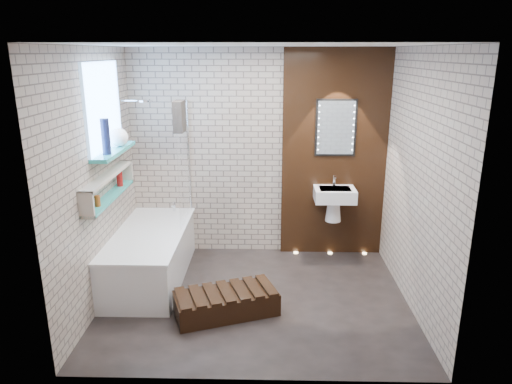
{
  "coord_description": "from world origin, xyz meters",
  "views": [
    {
      "loc": [
        0.11,
        -4.49,
        2.54
      ],
      "look_at": [
        0.0,
        0.15,
        1.15
      ],
      "focal_mm": 32.91,
      "sensor_mm": 36.0,
      "label": 1
    }
  ],
  "objects_px": {
    "bathtub": "(151,255)",
    "led_mirror": "(336,128)",
    "washbasin": "(334,199)",
    "bath_screen": "(184,163)",
    "walnut_step": "(226,303)"
  },
  "relations": [
    {
      "from": "bathtub",
      "to": "led_mirror",
      "type": "xyz_separation_m",
      "value": [
        2.17,
        0.78,
        1.36
      ]
    },
    {
      "from": "washbasin",
      "to": "bath_screen",
      "type": "bearing_deg",
      "value": -174.22
    },
    {
      "from": "led_mirror",
      "to": "bath_screen",
      "type": "bearing_deg",
      "value": -169.34
    },
    {
      "from": "bathtub",
      "to": "washbasin",
      "type": "xyz_separation_m",
      "value": [
        2.17,
        0.62,
        0.5
      ]
    },
    {
      "from": "bath_screen",
      "to": "walnut_step",
      "type": "relative_size",
      "value": 1.38
    },
    {
      "from": "washbasin",
      "to": "walnut_step",
      "type": "xyz_separation_m",
      "value": [
        -1.24,
        -1.37,
        -0.68
      ]
    },
    {
      "from": "led_mirror",
      "to": "bathtub",
      "type": "bearing_deg",
      "value": -160.22
    },
    {
      "from": "bathtub",
      "to": "washbasin",
      "type": "distance_m",
      "value": 2.32
    },
    {
      "from": "bathtub",
      "to": "washbasin",
      "type": "relative_size",
      "value": 3.0
    },
    {
      "from": "led_mirror",
      "to": "walnut_step",
      "type": "distance_m",
      "value": 2.5
    },
    {
      "from": "bath_screen",
      "to": "led_mirror",
      "type": "distance_m",
      "value": 1.89
    },
    {
      "from": "walnut_step",
      "to": "bath_screen",
      "type": "bearing_deg",
      "value": 115.95
    },
    {
      "from": "bathtub",
      "to": "walnut_step",
      "type": "distance_m",
      "value": 1.21
    },
    {
      "from": "walnut_step",
      "to": "washbasin",
      "type": "bearing_deg",
      "value": 47.92
    },
    {
      "from": "led_mirror",
      "to": "washbasin",
      "type": "bearing_deg",
      "value": -90.0
    }
  ]
}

